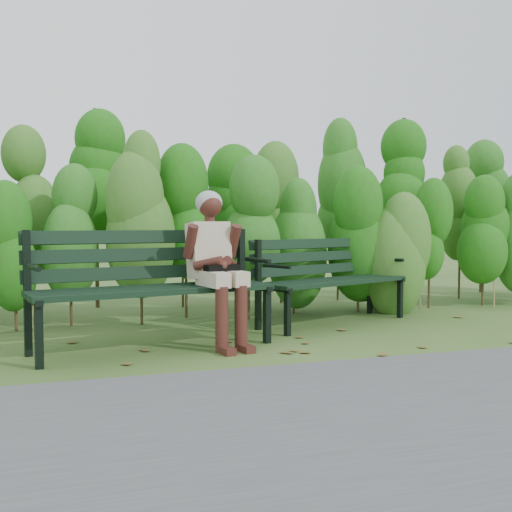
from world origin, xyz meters
name	(u,v)px	position (x,y,z in m)	size (l,w,h in m)	color
ground	(268,341)	(0.00, 0.00, 0.00)	(80.00, 80.00, 0.00)	#2A501A
footpath	(401,415)	(0.00, -2.20, 0.01)	(60.00, 2.50, 0.01)	#474749
hedge_band	(216,207)	(0.00, 1.86, 1.26)	(11.04, 1.67, 2.42)	#47381E
leaf_litter	(327,337)	(0.59, 0.02, 0.00)	(5.65, 2.23, 0.01)	brown
bench_left	(149,278)	(-1.04, 0.08, 0.59)	(2.10, 1.04, 1.01)	black
bench_right	(327,273)	(0.95, 0.80, 0.53)	(1.89, 1.20, 0.90)	black
seated_woman	(216,256)	(-0.48, -0.01, 0.77)	(0.53, 0.78, 1.35)	beige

